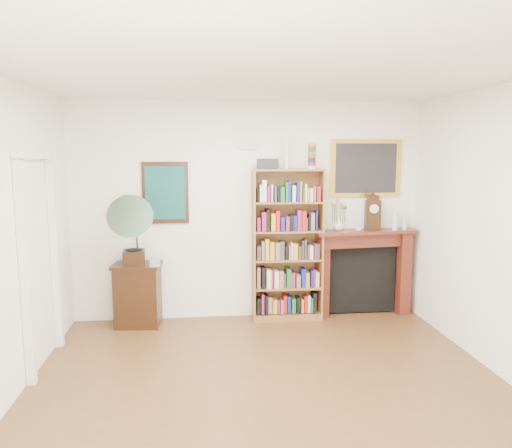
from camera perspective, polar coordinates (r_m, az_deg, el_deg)
The scene contains 15 objects.
room at distance 4.01m, azimuth 2.43°, elevation -2.66°, with size 4.51×5.01×2.81m.
door_casing at distance 5.41m, azimuth -23.45°, elevation -1.99°, with size 0.08×1.02×2.17m.
teal_poster at distance 6.41m, azimuth -10.31°, elevation 3.53°, with size 0.58×0.04×0.78m.
small_picture at distance 6.40m, azimuth -0.92°, elevation 9.92°, with size 0.26×0.04×0.30m.
gilt_painting at distance 6.73m, azimuth 12.43°, elevation 6.24°, with size 0.95×0.04×0.75m.
bookshelf at distance 6.40m, azimuth 3.63°, elevation -1.41°, with size 0.90×0.34×2.25m.
side_cabinet at distance 6.46m, azimuth -13.34°, elevation -7.86°, with size 0.58×0.42×0.79m, color black.
fireplace at distance 6.80m, azimuth 12.07°, elevation -4.56°, with size 1.39×0.46×1.15m.
gramophone at distance 6.16m, azimuth -14.07°, elevation -0.19°, with size 0.60×0.71×0.87m.
cd_stack at distance 6.18m, azimuth -11.47°, elevation -4.36°, with size 0.12×0.12×0.08m, color #B7B7C4.
mantel_clock at distance 6.67m, azimuth 13.18°, elevation 1.20°, with size 0.20×0.13×0.45m.
flower_vase at distance 6.56m, azimuth 9.41°, elevation -0.06°, with size 0.15×0.15×0.15m, color silver.
teacup at distance 6.54m, azimuth 11.63°, elevation -0.55°, with size 0.08×0.08×0.06m, color silver.
bottle_left at distance 6.75m, azimuth 15.59°, elevation 0.35°, with size 0.07×0.07×0.24m, color silver.
bottle_right at distance 6.84m, azimuth 16.60°, elevation 0.24°, with size 0.06×0.06×0.20m, color silver.
Camera 1 is at (-0.60, -3.89, 2.15)m, focal length 35.00 mm.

